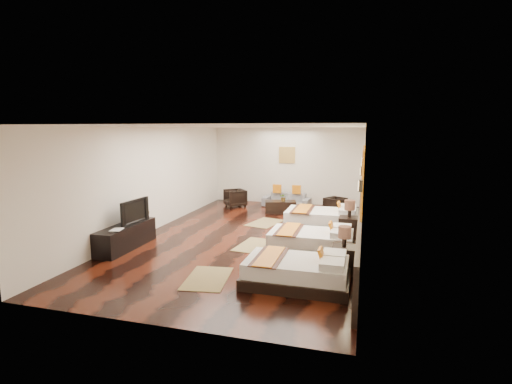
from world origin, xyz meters
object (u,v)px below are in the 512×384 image
(nightstand_b, at_px, (349,225))
(sofa, at_px, (287,200))
(table_plant, at_px, (284,197))
(bed_far, at_px, (323,219))
(tv_console, at_px, (126,237))
(bed_near, at_px, (298,272))
(figurine, at_px, (142,211))
(coffee_table, at_px, (280,207))
(armchair_left, at_px, (235,198))
(tv, at_px, (132,211))
(book, at_px, (111,230))
(bed_mid, at_px, (312,241))
(armchair_right, at_px, (335,205))
(nightstand_a, at_px, (344,256))

(nightstand_b, height_order, sofa, nightstand_b)
(nightstand_b, height_order, table_plant, nightstand_b)
(bed_far, relative_size, tv_console, 1.13)
(tv_console, height_order, table_plant, table_plant)
(bed_near, relative_size, sofa, 1.11)
(figurine, relative_size, coffee_table, 0.36)
(armchair_left, height_order, table_plant, table_plant)
(tv, xyz_separation_m, table_plant, (2.70, 4.50, -0.30))
(coffee_table, distance_m, table_plant, 0.36)
(sofa, bearing_deg, coffee_table, -84.21)
(book, relative_size, sofa, 0.18)
(bed_mid, bearing_deg, armchair_left, 126.90)
(sofa, distance_m, table_plant, 1.12)
(tv, bearing_deg, tv_console, 169.37)
(coffee_table, bearing_deg, tv, -119.81)
(tv, xyz_separation_m, book, (-0.05, -0.71, -0.27))
(book, height_order, armchair_right, book)
(tv, height_order, armchair_right, tv)
(bed_far, bearing_deg, nightstand_b, -49.60)
(table_plant, bearing_deg, sofa, 95.74)
(bed_far, xyz_separation_m, coffee_table, (-1.55, 1.63, -0.07))
(tv, bearing_deg, bed_far, -51.61)
(figurine, xyz_separation_m, armchair_right, (4.40, 4.38, -0.46))
(nightstand_b, distance_m, coffee_table, 3.41)
(tv, xyz_separation_m, armchair_right, (4.35, 4.90, -0.56))
(bed_far, xyz_separation_m, nightstand_b, (0.75, -0.88, 0.08))
(bed_near, distance_m, figurine, 4.58)
(book, relative_size, armchair_right, 0.52)
(nightstand_a, bearing_deg, figurine, 169.58)
(armchair_right, relative_size, coffee_table, 0.60)
(armchair_right, bearing_deg, nightstand_a, -144.44)
(bed_mid, bearing_deg, tv_console, -168.19)
(nightstand_b, bearing_deg, tv, -157.67)
(bed_mid, distance_m, book, 4.43)
(book, height_order, figurine, figurine)
(figurine, xyz_separation_m, armchair_left, (0.86, 4.60, -0.42))
(nightstand_b, distance_m, book, 5.65)
(tv, bearing_deg, bed_mid, -77.20)
(bed_mid, distance_m, bed_far, 2.21)
(bed_near, bearing_deg, sofa, 102.82)
(figurine, bearing_deg, tv_console, -90.00)
(tv_console, relative_size, table_plant, 6.53)
(figurine, bearing_deg, book, -90.00)
(bed_mid, distance_m, nightstand_a, 1.31)
(armchair_left, bearing_deg, nightstand_a, -3.47)
(bed_near, height_order, book, bed_near)
(nightstand_a, height_order, figurine, figurine)
(nightstand_b, bearing_deg, armchair_left, 142.74)
(nightstand_a, height_order, tv_console, nightstand_a)
(nightstand_b, distance_m, tv_console, 5.42)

